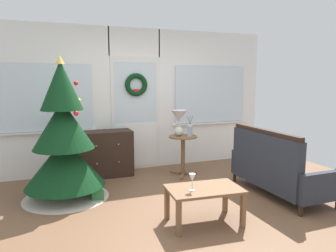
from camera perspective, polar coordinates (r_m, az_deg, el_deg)
The scene contains 11 objects.
ground_plane at distance 4.23m, azimuth 2.13°, elevation -14.59°, with size 6.76×6.76×0.00m, color brown.
back_wall_with_door at distance 5.88m, azimuth -5.87°, elevation 4.72°, with size 5.20×0.19×2.55m.
christmas_tree at distance 4.63m, azimuth -18.04°, elevation -3.14°, with size 1.18×1.18×1.97m.
dresser_cabinet at distance 5.59m, azimuth -11.09°, elevation -4.83°, with size 0.90×0.45×0.78m.
settee_sofa at distance 4.86m, azimuth 18.46°, elevation -7.29°, with size 0.72×1.57×0.96m.
side_table at distance 5.48m, azimuth 2.68°, elevation -3.85°, with size 0.50×0.48×0.69m.
table_lamp at distance 5.42m, azimuth 1.96°, elevation 1.21°, with size 0.28×0.28×0.44m.
flower_vase at distance 5.41m, azimuth 3.92°, elevation -0.60°, with size 0.11×0.10×0.35m.
coffee_table at distance 3.76m, azimuth 6.46°, elevation -11.79°, with size 0.88×0.59×0.42m.
wine_glass at distance 3.60m, azimuth 4.34°, elevation -9.28°, with size 0.08×0.08×0.20m.
gift_box at distance 4.61m, azimuth -12.52°, elevation -11.75°, with size 0.16×0.15×0.16m, color #266633.
Camera 1 is at (-1.55, -3.58, 1.65)m, focal length 34.24 mm.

